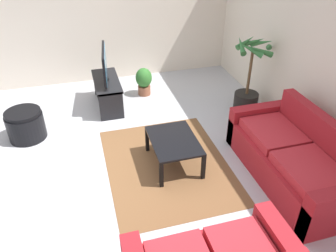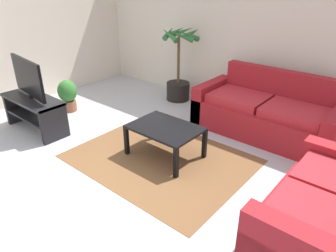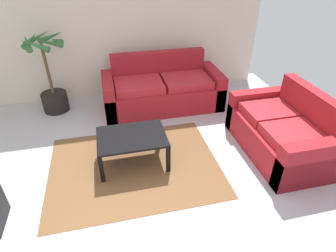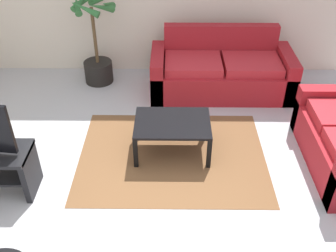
% 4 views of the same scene
% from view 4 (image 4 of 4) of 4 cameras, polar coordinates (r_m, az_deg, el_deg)
% --- Properties ---
extents(ground_plane, '(6.60, 6.60, 0.00)m').
position_cam_4_polar(ground_plane, '(4.14, -2.77, -10.88)').
color(ground_plane, '#B2B2B7').
extents(couch_main, '(2.04, 0.90, 0.90)m').
position_cam_4_polar(couch_main, '(5.84, 7.76, 7.79)').
color(couch_main, maroon).
rests_on(couch_main, ground).
extents(coffee_table, '(0.88, 0.63, 0.42)m').
position_cam_4_polar(coffee_table, '(4.52, 0.65, 0.03)').
color(coffee_table, black).
rests_on(coffee_table, ground).
extents(area_rug, '(2.20, 1.70, 0.01)m').
position_cam_4_polar(area_rug, '(4.66, 0.62, -4.31)').
color(area_rug, brown).
rests_on(area_rug, ground).
extents(potted_palm, '(0.69, 0.74, 1.36)m').
position_cam_4_polar(potted_palm, '(6.04, -10.38, 10.85)').
color(potted_palm, black).
rests_on(potted_palm, ground).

